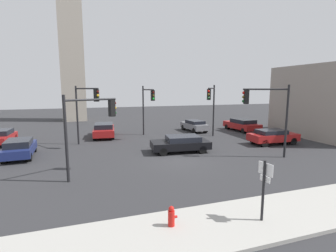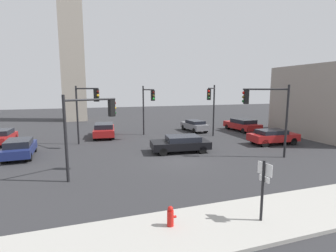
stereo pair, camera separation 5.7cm
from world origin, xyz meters
TOP-DOWN VIEW (x-y plane):
  - ground_plane at (0.00, 0.00)m, footprint 104.39×104.39m
  - sidewalk_corner at (0.00, -8.90)m, footprint 37.58×3.12m
  - direction_sign at (-0.11, -9.16)m, footprint 0.17×0.65m
  - traffic_light_0 at (-5.95, -1.62)m, footprint 2.93×1.54m
  - traffic_light_1 at (-0.15, 8.66)m, footprint 0.50×3.50m
  - traffic_light_2 at (6.20, -1.47)m, footprint 3.18×1.28m
  - traffic_light_3 at (-6.15, 6.20)m, footprint 1.93×2.84m
  - traffic_light_4 at (5.58, 5.75)m, footprint 2.40×3.25m
  - fire_hydrant at (-3.48, -8.48)m, footprint 0.34×0.24m
  - car_0 at (-10.97, 4.08)m, footprint 2.06×4.22m
  - car_1 at (11.49, 9.05)m, footprint 2.40×4.82m
  - car_2 at (5.92, 10.48)m, footprint 2.09×4.13m
  - car_3 at (0.91, 1.95)m, footprint 4.80×2.57m
  - car_4 at (9.87, 1.95)m, footprint 4.46×2.08m
  - car_5 at (-13.56, 9.54)m, footprint 1.75×4.02m
  - car_6 at (-4.49, 10.26)m, footprint 2.45×4.89m
  - skyline_tower at (-7.77, 25.91)m, footprint 3.47×3.47m

SIDE VIEW (x-z plane):
  - ground_plane at x=0.00m, z-range 0.00..0.00m
  - sidewalk_corner at x=0.00m, z-range 0.00..0.15m
  - fire_hydrant at x=-3.48m, z-range 0.13..0.88m
  - car_3 at x=0.91m, z-range 0.05..1.35m
  - car_5 at x=-13.56m, z-range 0.05..1.38m
  - car_0 at x=-10.97m, z-range 0.04..1.40m
  - car_2 at x=5.92m, z-range 0.06..1.38m
  - car_4 at x=9.87m, z-range 0.06..1.40m
  - car_1 at x=11.49m, z-range 0.04..1.47m
  - car_6 at x=-4.49m, z-range 0.04..1.49m
  - direction_sign at x=-0.11m, z-range 0.40..2.72m
  - traffic_light_0 at x=-5.95m, z-range 0.97..5.70m
  - traffic_light_1 at x=-0.15m, z-range 1.05..6.36m
  - traffic_light_2 at x=6.20m, z-range 1.08..6.39m
  - traffic_light_3 at x=-6.15m, z-range 1.12..6.39m
  - traffic_light_4 at x=5.58m, z-range 1.12..6.51m
  - skyline_tower at x=-7.77m, z-range 0.00..30.41m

